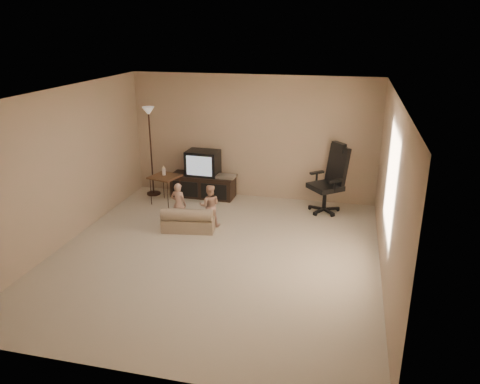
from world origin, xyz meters
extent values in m
plane|color=beige|center=(0.00, 0.00, 0.00)|extent=(5.50, 5.50, 0.00)
plane|color=silver|center=(0.00, 0.00, 2.50)|extent=(5.50, 5.50, 0.00)
plane|color=tan|center=(0.00, 2.75, 1.25)|extent=(5.00, 0.00, 5.00)
plane|color=tan|center=(0.00, -2.75, 1.25)|extent=(5.00, 0.00, 5.00)
plane|color=tan|center=(-2.50, 0.00, 1.25)|extent=(0.00, 5.50, 5.50)
plane|color=tan|center=(2.50, 0.00, 1.25)|extent=(0.00, 5.50, 5.50)
cube|color=black|center=(-0.99, 2.49, 0.21)|extent=(1.32, 0.51, 0.42)
cube|color=black|center=(-0.99, 2.49, 0.45)|extent=(1.36, 0.55, 0.04)
cube|color=black|center=(-1.30, 2.26, 0.21)|extent=(0.54, 0.04, 0.32)
cube|color=black|center=(-0.69, 2.24, 0.21)|extent=(0.54, 0.04, 0.32)
cube|color=black|center=(-0.99, 2.51, 0.72)|extent=(0.67, 0.49, 0.51)
cube|color=white|center=(-0.99, 2.27, 0.72)|extent=(0.53, 0.03, 0.40)
cube|color=silver|center=(-0.48, 2.43, 0.49)|extent=(0.38, 0.27, 0.06)
cylinder|color=black|center=(1.53, 2.19, 0.27)|extent=(0.07, 0.07, 0.43)
cube|color=black|center=(1.53, 2.19, 0.51)|extent=(0.75, 0.75, 0.10)
cube|color=black|center=(1.73, 2.36, 0.90)|extent=(0.47, 0.51, 0.75)
cube|color=black|center=(1.73, 2.36, 1.25)|extent=(0.29, 0.31, 0.17)
cube|color=black|center=(1.35, 2.41, 0.71)|extent=(0.28, 0.25, 0.04)
cube|color=black|center=(1.72, 1.97, 0.71)|extent=(0.28, 0.25, 0.04)
cube|color=brown|center=(-1.60, 1.93, 0.56)|extent=(0.63, 0.63, 0.03)
cylinder|color=#301D15|center=(-1.85, 1.78, 0.28)|extent=(0.01, 0.01, 0.57)
cylinder|color=#301D15|center=(-1.45, 1.67, 0.28)|extent=(0.01, 0.01, 0.57)
cylinder|color=#301D15|center=(-1.74, 2.18, 0.28)|extent=(0.01, 0.01, 0.57)
cylinder|color=#301D15|center=(-1.34, 2.08, 0.28)|extent=(0.01, 0.01, 0.57)
cylinder|color=silver|center=(-1.64, 1.98, 0.65)|extent=(0.07, 0.07, 0.15)
cone|color=beige|center=(-1.64, 1.98, 0.75)|extent=(0.06, 0.06, 0.05)
cylinder|color=#301D15|center=(-2.06, 2.36, 0.02)|extent=(0.29, 0.29, 0.03)
cylinder|color=#301D15|center=(-2.06, 2.36, 0.89)|extent=(0.03, 0.03, 1.75)
cone|color=beige|center=(-2.06, 2.36, 1.77)|extent=(0.25, 0.25, 0.16)
cube|color=tan|center=(-0.72, 0.83, 0.12)|extent=(0.96, 0.62, 0.23)
cylinder|color=tan|center=(-0.70, 0.67, 0.33)|extent=(0.90, 0.35, 0.22)
imported|color=tan|center=(-0.95, 0.96, 0.40)|extent=(0.31, 0.24, 0.79)
imported|color=tan|center=(-0.41, 1.05, 0.38)|extent=(0.41, 0.28, 0.77)
camera|label=1|loc=(1.91, -6.30, 3.40)|focal=35.00mm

